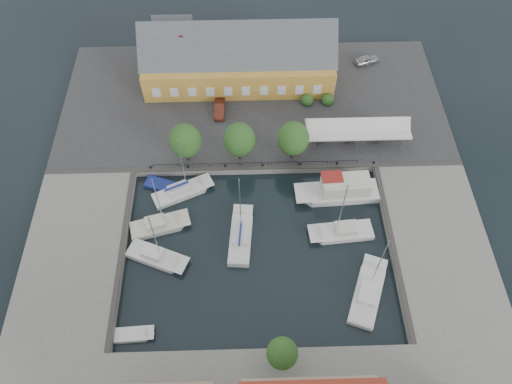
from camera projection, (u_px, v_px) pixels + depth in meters
ground at (257, 239)px, 61.69m from camera, size 140.00×140.00×0.00m
north_quay at (253, 103)px, 74.55m from camera, size 56.00×26.00×1.00m
west_quay at (75, 255)px, 59.78m from camera, size 12.00×24.00×1.00m
east_quay at (439, 246)px, 60.48m from camera, size 12.00×24.00×1.00m
quay_edge_fittings at (256, 202)px, 63.56m from camera, size 56.00×24.72×0.40m
warehouse at (234, 59)px, 74.39m from camera, size 28.56×14.00×9.55m
tent_canopy at (358, 129)px, 67.27m from camera, size 14.00×4.00×2.83m
quay_trees at (239, 140)px, 64.60m from camera, size 18.20×4.20×6.30m
car_silver at (367, 60)px, 78.45m from camera, size 4.21×2.72×1.33m
car_red at (220, 109)px, 72.23m from camera, size 1.56×4.17×1.36m
center_sailboat at (241, 237)px, 61.38m from camera, size 3.25×8.70×11.78m
trawler at (340, 191)px, 64.65m from camera, size 11.19×3.78×5.00m
east_boat_b at (342, 232)px, 61.89m from camera, size 8.28×3.31×11.07m
east_boat_c at (367, 294)px, 57.21m from camera, size 5.86×9.33×11.46m
west_boat_a at (182, 192)px, 65.39m from camera, size 8.30×5.46×10.89m
west_boat_b at (159, 226)px, 62.44m from camera, size 7.82×4.38×10.37m
west_boat_c at (156, 257)px, 59.91m from camera, size 7.93×5.21×10.47m
launch_sw at (134, 335)px, 54.58m from camera, size 4.48×1.87×0.98m
launch_nw at (162, 186)px, 66.25m from camera, size 4.93×3.28×0.88m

